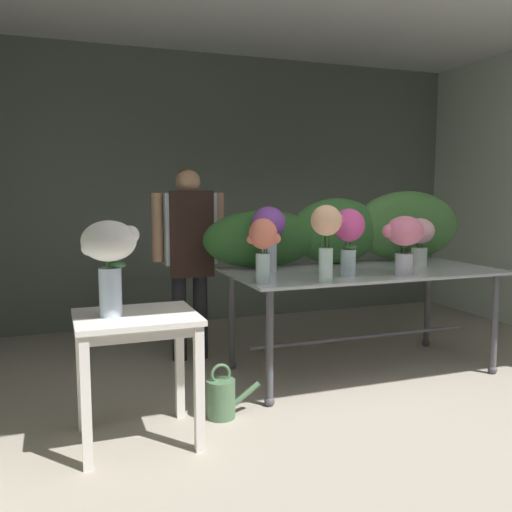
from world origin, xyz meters
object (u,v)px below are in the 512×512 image
at_px(side_table_white, 136,333).
at_px(vase_violet_ranunculus, 268,231).
at_px(vase_fuchsia_dahlias, 349,233).
at_px(vase_blush_roses, 419,237).
at_px(vase_rosy_tulips, 404,237).
at_px(watering_can, 222,398).
at_px(vase_white_roses_tall, 110,253).
at_px(florist, 189,243).
at_px(vase_peach_stock, 326,232).
at_px(display_table_glass, 362,283).
at_px(vase_coral_hydrangea, 263,243).

height_order(side_table_white, vase_violet_ranunculus, vase_violet_ranunculus).
height_order(vase_fuchsia_dahlias, vase_blush_roses, vase_fuchsia_dahlias).
bearing_deg(vase_rosy_tulips, watering_can, -175.08).
relative_size(vase_white_roses_tall, watering_can, 1.47).
distance_m(florist, vase_violet_ranunculus, 0.76).
distance_m(florist, vase_peach_stock, 1.35).
height_order(vase_rosy_tulips, watering_can, vase_rosy_tulips).
bearing_deg(vase_fuchsia_dahlias, vase_violet_ranunculus, 135.50).
bearing_deg(vase_white_roses_tall, display_table_glass, 17.72).
relative_size(vase_blush_roses, vase_coral_hydrangea, 0.90).
bearing_deg(vase_fuchsia_dahlias, vase_blush_roses, 19.47).
bearing_deg(vase_coral_hydrangea, vase_peach_stock, -14.26).
relative_size(vase_rosy_tulips, vase_blush_roses, 1.11).
bearing_deg(side_table_white, vase_blush_roses, 15.60).
bearing_deg(vase_peach_stock, display_table_glass, 38.07).
bearing_deg(vase_violet_ranunculus, vase_coral_hydrangea, -115.03).
distance_m(vase_rosy_tulips, vase_coral_hydrangea, 1.06).
distance_m(display_table_glass, vase_fuchsia_dahlias, 0.55).
height_order(display_table_glass, vase_fuchsia_dahlias, vase_fuchsia_dahlias).
relative_size(side_table_white, vase_peach_stock, 1.43).
height_order(vase_coral_hydrangea, watering_can, vase_coral_hydrangea).
relative_size(display_table_glass, vase_fuchsia_dahlias, 4.30).
bearing_deg(side_table_white, watering_can, 15.09).
bearing_deg(vase_peach_stock, vase_white_roses_tall, -171.90).
xyz_separation_m(florist, vase_blush_roses, (1.71, -0.73, 0.06)).
bearing_deg(display_table_glass, vase_coral_hydrangea, -161.37).
height_order(side_table_white, vase_coral_hydrangea, vase_coral_hydrangea).
bearing_deg(side_table_white, vase_violet_ranunculus, 35.96).
bearing_deg(vase_blush_roses, vase_violet_ranunculus, 173.50).
xyz_separation_m(display_table_glass, vase_coral_hydrangea, (-0.94, -0.32, 0.37)).
bearing_deg(vase_white_roses_tall, vase_coral_hydrangea, 16.86).
bearing_deg(vase_blush_roses, vase_coral_hydrangea, -166.52).
distance_m(vase_fuchsia_dahlias, vase_coral_hydrangea, 0.67).
distance_m(side_table_white, vase_white_roses_tall, 0.47).
xyz_separation_m(vase_rosy_tulips, vase_coral_hydrangea, (-1.05, 0.04, -0.01)).
distance_m(vase_coral_hydrangea, watering_can, 1.01).
height_order(vase_rosy_tulips, vase_peach_stock, vase_peach_stock).
bearing_deg(vase_coral_hydrangea, display_table_glass, 18.63).
xyz_separation_m(display_table_glass, vase_peach_stock, (-0.53, -0.42, 0.44)).
xyz_separation_m(vase_rosy_tulips, watering_can, (-1.39, -0.12, -0.95)).
bearing_deg(side_table_white, vase_coral_hydrangea, 19.12).
bearing_deg(vase_violet_ranunculus, side_table_white, -144.04).
bearing_deg(side_table_white, display_table_glass, 18.86).
height_order(display_table_glass, vase_white_roses_tall, vase_white_roses_tall).
height_order(vase_violet_ranunculus, vase_blush_roses, vase_violet_ranunculus).
bearing_deg(florist, display_table_glass, -33.10).
bearing_deg(florist, watering_can, -94.64).
height_order(vase_rosy_tulips, vase_fuchsia_dahlias, vase_fuchsia_dahlias).
bearing_deg(vase_peach_stock, florist, 118.33).
bearing_deg(display_table_glass, vase_peach_stock, -141.93).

